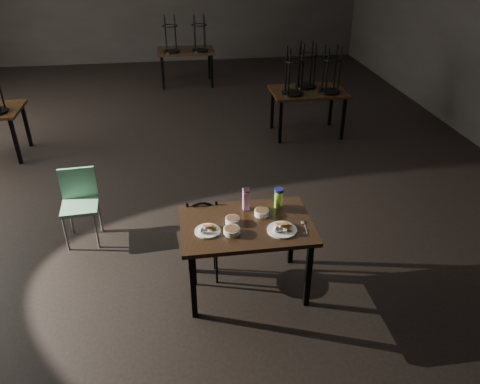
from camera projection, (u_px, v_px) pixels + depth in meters
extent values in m
plane|color=black|center=(164.00, 164.00, 6.94)|extent=(12.00, 12.00, 0.00)
cube|color=black|center=(246.00, 225.00, 4.25)|extent=(1.20, 0.80, 0.04)
cube|color=black|center=(193.00, 286.00, 4.10)|extent=(0.05, 0.05, 0.71)
cube|color=black|center=(308.00, 275.00, 4.23)|extent=(0.05, 0.05, 0.71)
cube|color=black|center=(189.00, 243.00, 4.64)|extent=(0.05, 0.05, 0.71)
cube|color=black|center=(291.00, 234.00, 4.77)|extent=(0.05, 0.05, 0.71)
cylinder|color=white|center=(208.00, 231.00, 4.12)|extent=(0.23, 0.23, 0.01)
cube|color=#9A6336|center=(208.00, 224.00, 4.13)|extent=(0.08, 0.08, 0.04)
cube|color=#9A6336|center=(211.00, 224.00, 4.13)|extent=(0.10, 0.10, 0.03)
ellipsoid|color=white|center=(201.00, 230.00, 4.07)|extent=(0.04, 0.04, 0.06)
ellipsoid|color=white|center=(205.00, 230.00, 4.07)|extent=(0.04, 0.04, 0.06)
cylinder|color=white|center=(282.00, 230.00, 4.13)|extent=(0.27, 0.27, 0.02)
cube|color=#9A6336|center=(282.00, 222.00, 4.14)|extent=(0.10, 0.09, 0.04)
cube|color=#9A6336|center=(285.00, 222.00, 4.15)|extent=(0.11, 0.11, 0.03)
ellipsoid|color=white|center=(276.00, 229.00, 4.07)|extent=(0.05, 0.05, 0.06)
ellipsoid|color=white|center=(280.00, 229.00, 4.08)|extent=(0.05, 0.05, 0.06)
cylinder|color=white|center=(233.00, 220.00, 4.23)|extent=(0.13, 0.13, 0.05)
cylinder|color=brown|center=(232.00, 219.00, 4.22)|extent=(0.11, 0.11, 0.01)
cylinder|color=white|center=(262.00, 213.00, 4.35)|extent=(0.14, 0.14, 0.05)
cylinder|color=brown|center=(262.00, 211.00, 4.34)|extent=(0.12, 0.12, 0.01)
cylinder|color=white|center=(232.00, 231.00, 4.09)|extent=(0.15, 0.15, 0.05)
cylinder|color=brown|center=(232.00, 229.00, 4.08)|extent=(0.13, 0.13, 0.01)
cube|color=#941A78|center=(246.00, 201.00, 4.40)|extent=(0.06, 0.06, 0.19)
cube|color=#941A78|center=(246.00, 190.00, 4.34)|extent=(0.06, 0.06, 0.06)
cylinder|color=#9CED45|center=(279.00, 199.00, 4.44)|extent=(0.10, 0.10, 0.17)
cylinder|color=navy|center=(279.00, 190.00, 4.39)|extent=(0.11, 0.11, 0.03)
ellipsoid|color=silver|center=(303.00, 222.00, 4.25)|extent=(0.05, 0.06, 0.01)
cube|color=silver|center=(306.00, 229.00, 4.16)|extent=(0.02, 0.14, 0.00)
cylinder|color=black|center=(204.00, 243.00, 4.53)|extent=(0.37, 0.37, 0.03)
torus|color=black|center=(202.00, 218.00, 4.58)|extent=(0.36, 0.03, 0.36)
cylinder|color=black|center=(214.00, 253.00, 4.74)|extent=(0.02, 0.02, 0.42)
cylinder|color=black|center=(194.00, 254.00, 4.72)|extent=(0.02, 0.02, 0.42)
cylinder|color=black|center=(195.00, 268.00, 4.54)|extent=(0.02, 0.02, 0.42)
cylinder|color=black|center=(217.00, 266.00, 4.56)|extent=(0.02, 0.02, 0.42)
cube|color=#68A283|center=(80.00, 207.00, 5.07)|extent=(0.41, 0.41, 0.04)
cube|color=#68A283|center=(78.00, 183.00, 5.11)|extent=(0.38, 0.06, 0.36)
cylinder|color=slate|center=(66.00, 233.00, 5.02)|extent=(0.02, 0.02, 0.44)
cylinder|color=slate|center=(96.00, 231.00, 5.06)|extent=(0.02, 0.02, 0.44)
cylinder|color=slate|center=(71.00, 217.00, 5.30)|extent=(0.02, 0.02, 0.44)
cylinder|color=slate|center=(100.00, 215.00, 5.34)|extent=(0.02, 0.02, 0.44)
cube|color=black|center=(16.00, 142.00, 6.79)|extent=(0.05, 0.05, 0.71)
cube|color=black|center=(27.00, 125.00, 7.34)|extent=(0.05, 0.05, 0.71)
cube|color=black|center=(308.00, 92.00, 7.59)|extent=(1.20, 0.80, 0.04)
cube|color=black|center=(280.00, 122.00, 7.44)|extent=(0.05, 0.05, 0.71)
cube|color=black|center=(343.00, 119.00, 7.57)|extent=(0.05, 0.05, 0.71)
cube|color=black|center=(272.00, 109.00, 7.99)|extent=(0.05, 0.05, 0.71)
cube|color=black|center=(331.00, 106.00, 8.12)|extent=(0.05, 0.05, 0.71)
cylinder|color=black|center=(293.00, 93.00, 7.41)|extent=(0.34, 0.34, 0.03)
torus|color=black|center=(295.00, 62.00, 7.16)|extent=(0.32, 0.32, 0.02)
cylinder|color=black|center=(299.00, 68.00, 7.32)|extent=(0.03, 0.03, 0.70)
cylinder|color=black|center=(286.00, 69.00, 7.30)|extent=(0.03, 0.03, 0.70)
cylinder|color=black|center=(289.00, 72.00, 7.13)|extent=(0.03, 0.03, 0.70)
cylinder|color=black|center=(302.00, 72.00, 7.15)|extent=(0.03, 0.03, 0.70)
cylinder|color=black|center=(329.00, 92.00, 7.48)|extent=(0.34, 0.34, 0.03)
torus|color=black|center=(332.00, 60.00, 7.23)|extent=(0.32, 0.32, 0.02)
cylinder|color=black|center=(335.00, 67.00, 7.40)|extent=(0.03, 0.03, 0.70)
cylinder|color=black|center=(323.00, 67.00, 7.37)|extent=(0.03, 0.03, 0.70)
cylinder|color=black|center=(327.00, 71.00, 7.20)|extent=(0.03, 0.03, 0.70)
cylinder|color=black|center=(340.00, 70.00, 7.23)|extent=(0.03, 0.03, 0.70)
cylinder|color=black|center=(306.00, 86.00, 7.73)|extent=(0.34, 0.34, 0.03)
torus|color=black|center=(308.00, 56.00, 7.48)|extent=(0.32, 0.32, 0.02)
cylinder|color=black|center=(311.00, 62.00, 7.64)|extent=(0.03, 0.03, 0.70)
cylinder|color=black|center=(300.00, 63.00, 7.62)|extent=(0.03, 0.03, 0.70)
cylinder|color=black|center=(303.00, 66.00, 7.45)|extent=(0.03, 0.03, 0.70)
cylinder|color=black|center=(315.00, 65.00, 7.47)|extent=(0.03, 0.03, 0.70)
cube|color=black|center=(186.00, 51.00, 10.00)|extent=(1.20, 0.80, 0.04)
cube|color=black|center=(163.00, 73.00, 9.85)|extent=(0.05, 0.05, 0.71)
cube|color=black|center=(212.00, 71.00, 9.98)|extent=(0.05, 0.05, 0.71)
cube|color=black|center=(163.00, 65.00, 10.40)|extent=(0.05, 0.05, 0.71)
cube|color=black|center=(209.00, 64.00, 10.53)|extent=(0.05, 0.05, 0.71)
cylinder|color=black|center=(172.00, 51.00, 9.82)|extent=(0.34, 0.34, 0.03)
torus|color=black|center=(170.00, 27.00, 9.57)|extent=(0.32, 0.32, 0.02)
cylinder|color=black|center=(175.00, 32.00, 9.73)|extent=(0.03, 0.03, 0.70)
cylinder|color=black|center=(166.00, 33.00, 9.71)|extent=(0.03, 0.03, 0.70)
cylinder|color=black|center=(166.00, 34.00, 9.54)|extent=(0.03, 0.03, 0.70)
cylinder|color=black|center=(175.00, 34.00, 9.56)|extent=(0.03, 0.03, 0.70)
cylinder|color=black|center=(200.00, 50.00, 9.89)|extent=(0.34, 0.34, 0.03)
torus|color=black|center=(199.00, 26.00, 9.64)|extent=(0.32, 0.32, 0.02)
cylinder|color=black|center=(204.00, 31.00, 9.81)|extent=(0.03, 0.03, 0.70)
cylinder|color=black|center=(194.00, 32.00, 9.78)|extent=(0.03, 0.03, 0.70)
cylinder|color=black|center=(195.00, 34.00, 9.61)|extent=(0.03, 0.03, 0.70)
cylinder|color=black|center=(205.00, 33.00, 9.64)|extent=(0.03, 0.03, 0.70)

